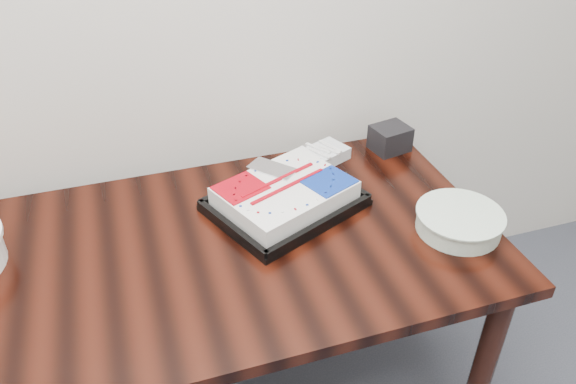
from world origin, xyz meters
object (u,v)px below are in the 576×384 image
object	(u,v)px
napkin_box	(390,138)
cake_tray	(285,197)
plate_stack	(459,221)
table	(196,272)

from	to	relation	value
napkin_box	cake_tray	bearing A→B (deg)	-154.40
cake_tray	napkin_box	xyz separation A→B (m)	(0.48, 0.23, 0.00)
cake_tray	plate_stack	xyz separation A→B (m)	(0.46, -0.27, -0.01)
cake_tray	napkin_box	bearing A→B (deg)	25.60
table	plate_stack	xyz separation A→B (m)	(0.78, -0.15, 0.12)
table	cake_tray	size ratio (longest dim) A/B	3.30
cake_tray	napkin_box	size ratio (longest dim) A/B	4.20
table	napkin_box	xyz separation A→B (m)	(0.80, 0.35, 0.13)
cake_tray	napkin_box	world-z (taller)	same
table	cake_tray	distance (m)	0.36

